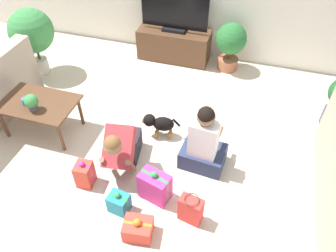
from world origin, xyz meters
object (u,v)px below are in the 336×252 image
(tv_console, at_px, (174,45))
(potted_plant_corner_left, at_px, (32,32))
(gift_box_b, at_px, (85,174))
(gift_bag_a, at_px, (191,210))
(dog, at_px, (159,123))
(mug, at_px, (25,101))
(gift_box_a, at_px, (119,203))
(gift_box_d, at_px, (155,186))
(gift_box_c, at_px, (138,229))
(tabletop_plant, at_px, (31,102))
(person_kneeling, at_px, (122,147))
(person_sitting, at_px, (204,145))
(tv, at_px, (174,14))
(potted_plant_back_right, at_px, (231,43))
(coffee_table, at_px, (39,106))

(tv_console, height_order, potted_plant_corner_left, potted_plant_corner_left)
(gift_box_b, height_order, gift_bag_a, gift_box_b)
(dog, bearing_deg, mug, -86.33)
(gift_box_a, xyz_separation_m, gift_box_d, (0.32, 0.27, 0.06))
(gift_box_c, height_order, gift_bag_a, gift_bag_a)
(gift_bag_a, height_order, tabletop_plant, tabletop_plant)
(potted_plant_corner_left, distance_m, person_kneeling, 2.59)
(person_kneeling, bearing_deg, person_sitting, 9.85)
(tv, bearing_deg, tv_console, 180.00)
(potted_plant_back_right, distance_m, person_sitting, 2.21)
(gift_bag_a, relative_size, mug, 2.99)
(dog, distance_m, gift_bag_a, 1.31)
(potted_plant_back_right, xyz_separation_m, gift_bag_a, (0.11, -2.97, -0.31))
(person_kneeling, bearing_deg, gift_box_d, -40.38)
(person_kneeling, bearing_deg, dog, 60.19)
(gift_box_b, bearing_deg, person_kneeling, 47.82)
(dog, bearing_deg, coffee_table, -87.86)
(dog, bearing_deg, tabletop_plant, -82.62)
(tv_console, height_order, person_sitting, person_sitting)
(tv, height_order, tabletop_plant, tv)
(potted_plant_corner_left, height_order, person_sitting, potted_plant_corner_left)
(gift_box_a, height_order, gift_bag_a, gift_bag_a)
(coffee_table, height_order, dog, coffee_table)
(person_sitting, distance_m, tabletop_plant, 2.14)
(dog, height_order, gift_box_a, dog)
(potted_plant_back_right, height_order, gift_bag_a, potted_plant_back_right)
(tv_console, xyz_separation_m, potted_plant_corner_left, (-1.97, -1.07, 0.46))
(gift_box_b, bearing_deg, gift_box_a, -23.08)
(tv_console, distance_m, gift_box_c, 3.41)
(person_sitting, bearing_deg, gift_box_c, 73.85)
(tv_console, relative_size, gift_box_b, 3.30)
(person_sitting, relative_size, gift_box_b, 2.53)
(person_sitting, height_order, gift_bag_a, person_sitting)
(mug, bearing_deg, gift_box_d, -15.39)
(potted_plant_corner_left, relative_size, dog, 2.15)
(person_kneeling, relative_size, mug, 6.70)
(gift_box_a, bearing_deg, potted_plant_corner_left, 137.56)
(dog, xyz_separation_m, gift_box_a, (-0.06, -1.21, -0.10))
(gift_box_a, bearing_deg, gift_box_d, 40.91)
(potted_plant_back_right, xyz_separation_m, gift_box_b, (-1.16, -2.87, -0.32))
(potted_plant_back_right, relative_size, gift_box_c, 2.53)
(dog, relative_size, gift_bag_a, 1.40)
(gift_box_c, relative_size, gift_box_d, 0.76)
(tv_console, distance_m, potted_plant_back_right, 0.98)
(person_sitting, bearing_deg, gift_box_b, 33.13)
(person_kneeling, bearing_deg, gift_bag_a, -35.41)
(mug, bearing_deg, gift_box_a, -26.90)
(coffee_table, xyz_separation_m, person_kneeling, (1.26, -0.29, -0.09))
(person_kneeling, bearing_deg, potted_plant_back_right, 62.34)
(tv_console, distance_m, gift_box_d, 2.93)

